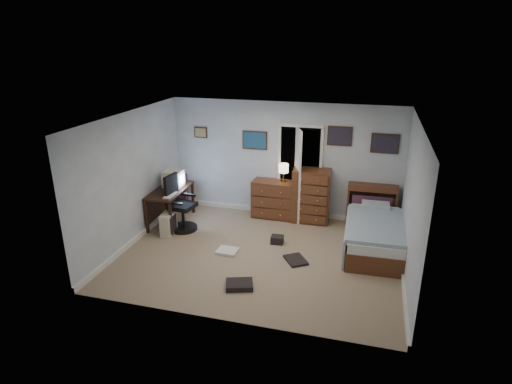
% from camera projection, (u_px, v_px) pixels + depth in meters
% --- Properties ---
extents(floor, '(5.00, 4.00, 0.02)m').
position_uv_depth(floor, '(260.00, 255.00, 7.85)').
color(floor, tan).
rests_on(floor, ground).
extents(computer_desk, '(0.65, 1.32, 0.75)m').
position_uv_depth(computer_desk, '(166.00, 197.00, 9.02)').
color(computer_desk, '#321810').
rests_on(computer_desk, floor).
extents(crt_monitor, '(0.40, 0.37, 0.36)m').
position_uv_depth(crt_monitor, '(173.00, 179.00, 9.01)').
color(crt_monitor, beige).
rests_on(crt_monitor, computer_desk).
extents(keyboard, '(0.17, 0.41, 0.02)m').
position_uv_depth(keyboard, '(170.00, 195.00, 8.58)').
color(keyboard, beige).
rests_on(keyboard, computer_desk).
extents(pc_tower, '(0.22, 0.43, 0.45)m').
position_uv_depth(pc_tower, '(169.00, 224.00, 8.58)').
color(pc_tower, beige).
rests_on(pc_tower, floor).
extents(office_chair, '(0.62, 0.62, 1.16)m').
position_uv_depth(office_chair, '(180.00, 209.00, 8.73)').
color(office_chair, black).
rests_on(office_chair, floor).
extents(media_stack, '(0.16, 0.16, 0.79)m').
position_uv_depth(media_stack, '(184.00, 190.00, 9.92)').
color(media_stack, maroon).
rests_on(media_stack, floor).
extents(low_dresser, '(0.94, 0.50, 0.82)m').
position_uv_depth(low_dresser, '(274.00, 199.00, 9.35)').
color(low_dresser, brown).
rests_on(low_dresser, floor).
extents(table_lamp, '(0.21, 0.21, 0.40)m').
position_uv_depth(table_lamp, '(284.00, 169.00, 9.06)').
color(table_lamp, gold).
rests_on(table_lamp, low_dresser).
extents(doorway, '(0.96, 1.12, 2.05)m').
position_uv_depth(doorway, '(302.00, 169.00, 9.47)').
color(doorway, black).
rests_on(doorway, floor).
extents(tall_dresser, '(0.81, 0.51, 1.16)m').
position_uv_depth(tall_dresser, '(311.00, 196.00, 9.07)').
color(tall_dresser, brown).
rests_on(tall_dresser, floor).
extents(headboard_bookcase, '(1.01, 0.29, 0.90)m').
position_uv_depth(headboard_bookcase, '(371.00, 204.00, 8.90)').
color(headboard_bookcase, brown).
rests_on(headboard_bookcase, floor).
extents(bed, '(1.10, 1.98, 0.64)m').
position_uv_depth(bed, '(374.00, 235.00, 7.93)').
color(bed, brown).
rests_on(bed, floor).
extents(wall_posters, '(4.38, 0.04, 0.60)m').
position_uv_depth(wall_posters, '(311.00, 139.00, 8.89)').
color(wall_posters, '#331E11').
rests_on(wall_posters, floor).
extents(floor_clutter, '(1.72, 1.99, 0.15)m').
position_uv_depth(floor_clutter, '(257.00, 262.00, 7.51)').
color(floor_clutter, black).
rests_on(floor_clutter, floor).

